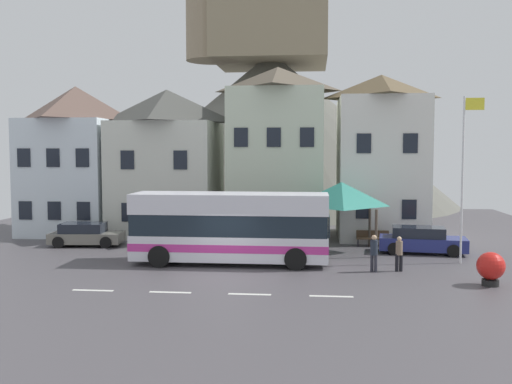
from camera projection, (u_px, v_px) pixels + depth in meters
ground_plane at (222, 277)px, 24.37m from camera, size 40.00×60.00×0.07m
townhouse_00 at (77, 160)px, 37.50m from camera, size 5.41×6.92×9.45m
townhouse_01 at (167, 162)px, 36.59m from camera, size 6.31×6.27×9.14m
townhouse_02 at (278, 151)px, 36.20m from camera, size 5.64×6.99×10.50m
townhouse_03 at (380, 156)px, 35.26m from camera, size 5.10×6.32×9.90m
hilltop_castle at (270, 123)px, 57.98m from camera, size 36.60×36.60×24.04m
transit_bus at (230, 228)px, 26.97m from camera, size 9.18×2.67×3.32m
bus_shelter at (341, 194)px, 30.23m from camera, size 3.60×3.60×3.66m
parked_car_00 at (86, 235)px, 32.17m from camera, size 4.07×2.18×1.27m
parked_car_01 at (421, 240)px, 29.82m from camera, size 4.55×2.31×1.36m
pedestrian_00 at (374, 251)px, 25.16m from camera, size 0.32×0.32×1.63m
pedestrian_01 at (399, 252)px, 25.30m from camera, size 0.34×0.30×1.55m
public_bench at (373, 238)px, 31.95m from camera, size 1.79×0.48×0.87m
flagpole at (464, 168)px, 26.88m from camera, size 0.95×0.10×7.81m
harbour_buoy at (491, 267)px, 22.59m from camera, size 1.09×1.09×1.34m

